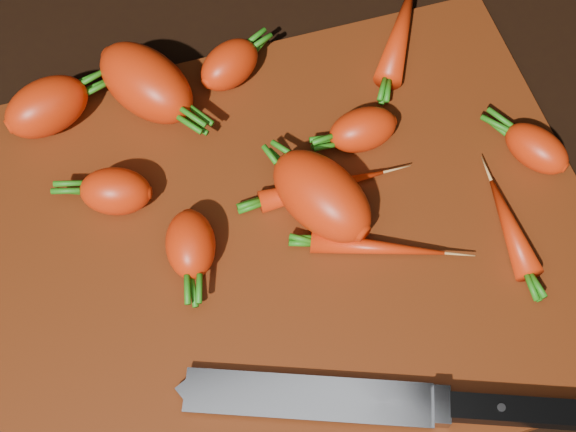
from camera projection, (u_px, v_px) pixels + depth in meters
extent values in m
cube|color=black|center=(291.00, 245.00, 0.67)|extent=(2.00, 2.00, 0.01)
cube|color=#54230D|center=(291.00, 240.00, 0.66)|extent=(0.50, 0.40, 0.01)
ellipsoid|color=red|center=(47.00, 107.00, 0.69)|extent=(0.09, 0.07, 0.05)
ellipsoid|color=red|center=(116.00, 191.00, 0.66)|extent=(0.07, 0.06, 0.04)
ellipsoid|color=red|center=(146.00, 83.00, 0.69)|extent=(0.10, 0.11, 0.06)
ellipsoid|color=red|center=(322.00, 196.00, 0.64)|extent=(0.09, 0.11, 0.06)
ellipsoid|color=red|center=(363.00, 130.00, 0.68)|extent=(0.06, 0.04, 0.04)
ellipsoid|color=red|center=(230.00, 65.00, 0.71)|extent=(0.07, 0.06, 0.04)
ellipsoid|color=red|center=(537.00, 149.00, 0.68)|extent=(0.06, 0.07, 0.03)
ellipsoid|color=red|center=(401.00, 29.00, 0.74)|extent=(0.09, 0.12, 0.03)
ellipsoid|color=red|center=(377.00, 247.00, 0.64)|extent=(0.11, 0.06, 0.02)
ellipsoid|color=red|center=(510.00, 227.00, 0.65)|extent=(0.03, 0.09, 0.02)
ellipsoid|color=red|center=(191.00, 244.00, 0.63)|extent=(0.05, 0.06, 0.04)
ellipsoid|color=red|center=(322.00, 187.00, 0.67)|extent=(0.11, 0.02, 0.02)
cube|color=gray|center=(185.00, 389.00, 0.59)|extent=(0.18, 0.10, 0.00)
cube|color=gray|center=(316.00, 398.00, 0.59)|extent=(0.02, 0.03, 0.01)
cube|color=black|center=(395.00, 403.00, 0.59)|extent=(0.11, 0.05, 0.01)
cylinder|color=#B2B2B7|center=(374.00, 399.00, 0.58)|extent=(0.01, 0.01, 0.00)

